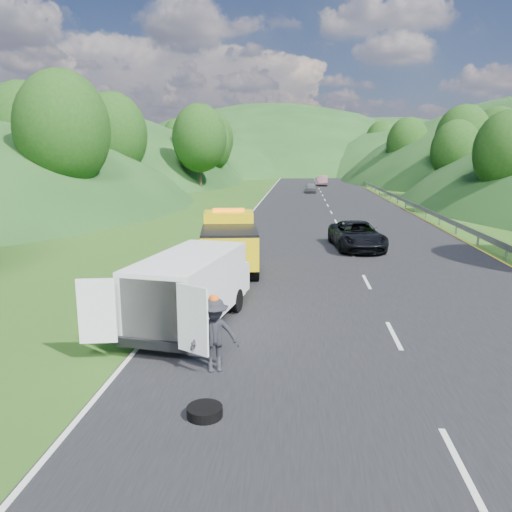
# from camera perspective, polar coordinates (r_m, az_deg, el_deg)

# --- Properties ---
(ground) EXTENTS (320.00, 320.00, 0.00)m
(ground) POSITION_cam_1_polar(r_m,az_deg,el_deg) (16.40, 3.79, -6.31)
(ground) COLOR #38661E
(ground) RESTS_ON ground
(road_surface) EXTENTS (14.00, 200.00, 0.02)m
(road_surface) POSITION_cam_1_polar(r_m,az_deg,el_deg) (55.89, 7.87, 6.36)
(road_surface) COLOR black
(road_surface) RESTS_ON ground
(guardrail) EXTENTS (0.06, 140.00, 1.52)m
(guardrail) POSITION_cam_1_polar(r_m,az_deg,el_deg) (69.01, 13.50, 7.13)
(guardrail) COLOR gray
(guardrail) RESTS_ON ground
(tree_line_left) EXTENTS (14.00, 140.00, 14.00)m
(tree_line_left) POSITION_cam_1_polar(r_m,az_deg,el_deg) (78.19, -9.31, 7.79)
(tree_line_left) COLOR #294D16
(tree_line_left) RESTS_ON ground
(tree_line_right) EXTENTS (14.00, 140.00, 14.00)m
(tree_line_right) POSITION_cam_1_polar(r_m,az_deg,el_deg) (79.09, 21.92, 7.15)
(tree_line_right) COLOR #294D16
(tree_line_right) RESTS_ON ground
(hills_backdrop) EXTENTS (201.00, 288.60, 44.00)m
(hills_backdrop) POSITION_cam_1_polar(r_m,az_deg,el_deg) (150.51, 7.54, 9.62)
(hills_backdrop) COLOR #2D5B23
(hills_backdrop) RESTS_ON ground
(tow_truck) EXTENTS (3.09, 6.30, 2.60)m
(tow_truck) POSITION_cam_1_polar(r_m,az_deg,el_deg) (21.91, -3.10, 1.69)
(tow_truck) COLOR black
(tow_truck) RESTS_ON ground
(white_van) EXTENTS (3.63, 6.47, 2.18)m
(white_van) POSITION_cam_1_polar(r_m,az_deg,el_deg) (14.83, -7.35, -3.37)
(white_van) COLOR black
(white_van) RESTS_ON ground
(woman) EXTENTS (0.54, 0.64, 1.52)m
(woman) POSITION_cam_1_polar(r_m,az_deg,el_deg) (16.85, -8.12, -5.91)
(woman) COLOR white
(woman) RESTS_ON ground
(child) EXTENTS (0.62, 0.63, 1.03)m
(child) POSITION_cam_1_polar(r_m,az_deg,el_deg) (16.18, -2.99, -6.55)
(child) COLOR #CFC96E
(child) RESTS_ON ground
(worker) EXTENTS (1.29, 0.96, 1.77)m
(worker) POSITION_cam_1_polar(r_m,az_deg,el_deg) (12.13, -4.69, -12.99)
(worker) COLOR black
(worker) RESTS_ON ground
(suitcase) EXTENTS (0.41, 0.31, 0.59)m
(suitcase) POSITION_cam_1_polar(r_m,az_deg,el_deg) (16.94, -14.74, -5.04)
(suitcase) COLOR #5A5943
(suitcase) RESTS_ON ground
(spare_tire) EXTENTS (0.71, 0.71, 0.20)m
(spare_tire) POSITION_cam_1_polar(r_m,az_deg,el_deg) (10.27, -5.87, -17.85)
(spare_tire) COLOR black
(spare_tire) RESTS_ON ground
(passing_suv) EXTENTS (2.97, 5.45, 1.45)m
(passing_suv) POSITION_cam_1_polar(r_m,az_deg,el_deg) (27.46, 11.39, 0.82)
(passing_suv) COLOR black
(passing_suv) RESTS_ON ground
(dist_car_a) EXTENTS (1.52, 3.77, 1.28)m
(dist_car_a) POSITION_cam_1_polar(r_m,az_deg,el_deg) (66.19, 6.22, 7.20)
(dist_car_a) COLOR #545559
(dist_car_a) RESTS_ON ground
(dist_car_b) EXTENTS (1.67, 4.79, 1.58)m
(dist_car_b) POSITION_cam_1_polar(r_m,az_deg,el_deg) (81.05, 7.54, 7.97)
(dist_car_b) COLOR brown
(dist_car_b) RESTS_ON ground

